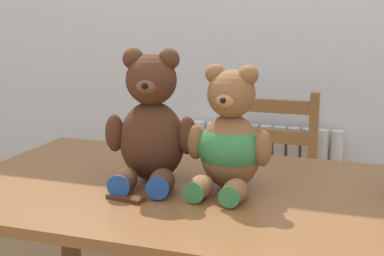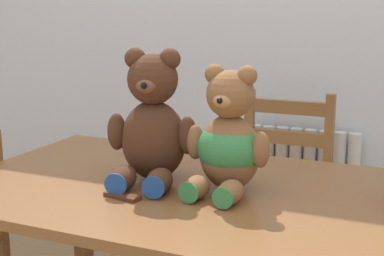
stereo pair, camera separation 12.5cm
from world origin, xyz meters
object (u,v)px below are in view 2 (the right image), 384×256
object	(u,v)px
wooden_chair_behind	(278,201)
teddy_bear_right	(229,141)
chocolate_bar	(122,196)
teddy_bear_left	(152,125)

from	to	relation	value
wooden_chair_behind	teddy_bear_right	distance (m)	0.88
teddy_bear_right	chocolate_bar	world-z (taller)	teddy_bear_right
teddy_bear_left	chocolate_bar	xyz separation A→B (m)	(-0.00, -0.18, -0.17)
teddy_bear_left	chocolate_bar	bearing A→B (deg)	79.05
wooden_chair_behind	teddy_bear_right	size ratio (longest dim) A/B	2.49
chocolate_bar	teddy_bear_right	bearing A→B (deg)	36.86
wooden_chair_behind	teddy_bear_left	xyz separation A→B (m)	(-0.22, -0.77, 0.48)
teddy_bear_right	teddy_bear_left	bearing A→B (deg)	3.78
teddy_bear_left	teddy_bear_right	world-z (taller)	teddy_bear_left
teddy_bear_left	teddy_bear_right	size ratio (longest dim) A/B	1.11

